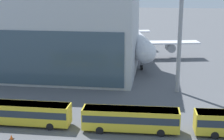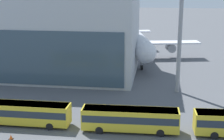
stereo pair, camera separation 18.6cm
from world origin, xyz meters
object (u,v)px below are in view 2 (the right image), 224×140
at_px(shuttle_bus_0, 24,112).
at_px(shuttle_bus_1, 130,118).
at_px(airliner_at_gate_far, 136,40).
at_px(traffic_cone_2, 11,137).

bearing_deg(shuttle_bus_0, shuttle_bus_1, -0.66).
xyz_separation_m(shuttle_bus_0, shuttle_bus_1, (14.40, -0.10, 0.00)).
height_order(airliner_at_gate_far, shuttle_bus_1, airliner_at_gate_far).
height_order(shuttle_bus_0, shuttle_bus_1, same).
bearing_deg(airliner_at_gate_far, shuttle_bus_1, -8.68).
bearing_deg(shuttle_bus_0, airliner_at_gate_far, 74.05).
relative_size(shuttle_bus_1, traffic_cone_2, 20.72).
relative_size(airliner_at_gate_far, shuttle_bus_1, 2.66).
bearing_deg(traffic_cone_2, shuttle_bus_0, 89.18).
distance_m(airliner_at_gate_far, traffic_cone_2, 48.70).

